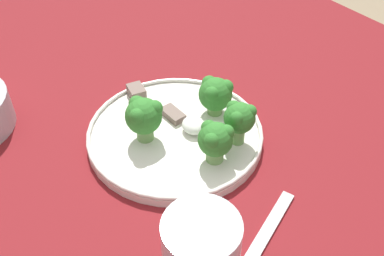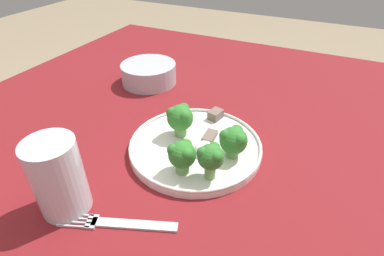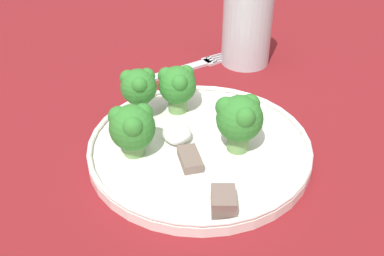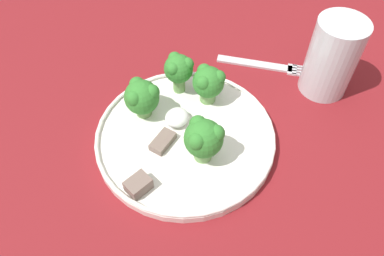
# 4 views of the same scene
# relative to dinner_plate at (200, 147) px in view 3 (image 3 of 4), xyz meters

# --- Properties ---
(table) EXTENTS (1.32, 1.13, 0.75)m
(table) POSITION_rel_dinner_plate_xyz_m (-0.02, 0.04, -0.10)
(table) COLOR maroon
(table) RESTS_ON ground_plane
(dinner_plate) EXTENTS (0.25, 0.25, 0.02)m
(dinner_plate) POSITION_rel_dinner_plate_xyz_m (0.00, 0.00, 0.00)
(dinner_plate) COLOR white
(dinner_plate) RESTS_ON table
(fork) EXTENTS (0.08, 0.17, 0.00)m
(fork) POSITION_rel_dinner_plate_xyz_m (-0.20, 0.03, -0.01)
(fork) COLOR silver
(fork) RESTS_ON table
(drinking_glass) EXTENTS (0.07, 0.07, 0.12)m
(drinking_glass) POSITION_rel_dinner_plate_xyz_m (-0.21, 0.12, 0.05)
(drinking_glass) COLOR silver
(drinking_glass) RESTS_ON table
(broccoli_floret_near_rim_left) EXTENTS (0.04, 0.04, 0.06)m
(broccoli_floret_near_rim_left) POSITION_rel_dinner_plate_xyz_m (-0.07, -0.06, 0.05)
(broccoli_floret_near_rim_left) COLOR #709E56
(broccoli_floret_near_rim_left) RESTS_ON dinner_plate
(broccoli_floret_center_left) EXTENTS (0.05, 0.05, 0.06)m
(broccoli_floret_center_left) POSITION_rel_dinner_plate_xyz_m (0.00, -0.07, 0.04)
(broccoli_floret_center_left) COLOR #709E56
(broccoli_floret_center_left) RESTS_ON dinner_plate
(broccoli_floret_back_left) EXTENTS (0.05, 0.05, 0.06)m
(broccoli_floret_back_left) POSITION_rel_dinner_plate_xyz_m (-0.08, -0.01, 0.04)
(broccoli_floret_back_left) COLOR #709E56
(broccoli_floret_back_left) RESTS_ON dinner_plate
(broccoli_floret_front_left) EXTENTS (0.05, 0.05, 0.07)m
(broccoli_floret_front_left) POSITION_rel_dinner_plate_xyz_m (0.02, 0.04, 0.04)
(broccoli_floret_front_left) COLOR #709E56
(broccoli_floret_front_left) RESTS_ON dinner_plate
(meat_slice_front_slice) EXTENTS (0.04, 0.02, 0.01)m
(meat_slice_front_slice) POSITION_rel_dinner_plate_xyz_m (0.03, -0.02, 0.01)
(meat_slice_front_slice) COLOR #756056
(meat_slice_front_slice) RESTS_ON dinner_plate
(meat_slice_middle_slice) EXTENTS (0.03, 0.03, 0.02)m
(meat_slice_middle_slice) POSITION_rel_dinner_plate_xyz_m (0.10, 0.00, 0.01)
(meat_slice_middle_slice) COLOR #756056
(meat_slice_middle_slice) RESTS_ON dinner_plate
(sauce_dollop) EXTENTS (0.04, 0.03, 0.02)m
(sauce_dollop) POSITION_rel_dinner_plate_xyz_m (-0.01, -0.02, 0.01)
(sauce_dollop) COLOR white
(sauce_dollop) RESTS_ON dinner_plate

